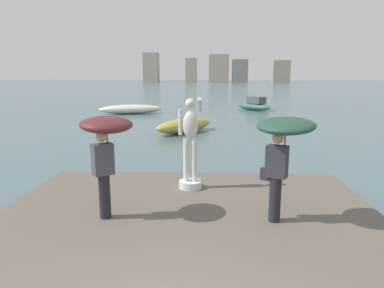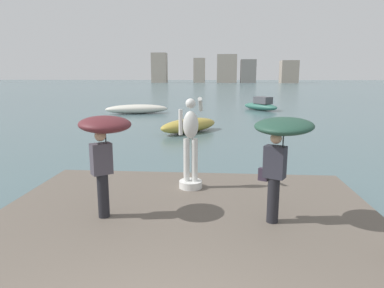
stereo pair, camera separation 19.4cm
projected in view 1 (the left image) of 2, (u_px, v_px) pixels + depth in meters
ground_plane at (207, 101)px, 42.38m from camera, size 400.00×400.00×0.00m
pier at (180, 278)px, 5.08m from camera, size 7.81×9.87×0.40m
statue_white_figure at (190, 149)px, 8.37m from camera, size 0.57×0.85×2.25m
onlooker_left at (106, 138)px, 6.52m from camera, size 1.41×1.41×2.01m
onlooker_right at (283, 140)px, 6.26m from camera, size 1.44×1.45×2.03m
boat_near at (254, 105)px, 31.55m from camera, size 3.44×3.95×1.24m
boat_mid at (131, 109)px, 28.53m from camera, size 5.35×2.78×0.76m
boat_far at (184, 125)px, 19.24m from camera, size 3.64×3.97×0.78m
distant_skyline at (217, 70)px, 146.54m from camera, size 61.57×9.09×12.65m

